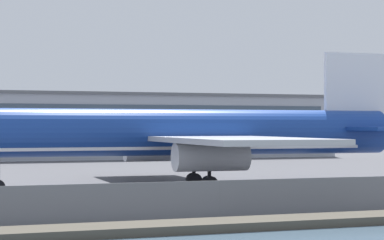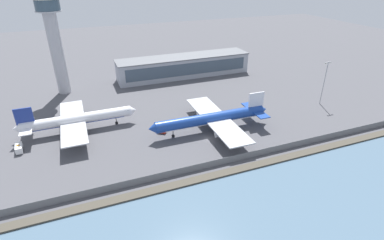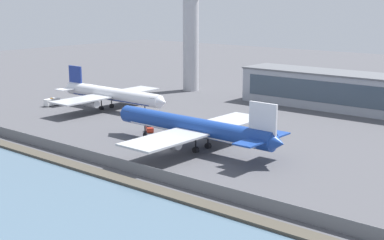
# 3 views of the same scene
# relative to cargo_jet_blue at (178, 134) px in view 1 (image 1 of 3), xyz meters

# --- Properties ---
(ground_plane) EXTENTS (500.00, 500.00, 0.00)m
(ground_plane) POSITION_rel_cargo_jet_blue_xyz_m (-4.26, -5.54, -4.95)
(ground_plane) COLOR #4C4C51
(shoreline_seawall) EXTENTS (320.00, 3.00, 0.50)m
(shoreline_seawall) POSITION_rel_cargo_jet_blue_xyz_m (-4.26, -26.04, -4.70)
(shoreline_seawall) COLOR #474238
(shoreline_seawall) RESTS_ON ground
(perimeter_fence) EXTENTS (280.00, 0.10, 2.36)m
(perimeter_fence) POSITION_rel_cargo_jet_blue_xyz_m (-4.26, -21.54, -3.77)
(perimeter_fence) COLOR slate
(perimeter_fence) RESTS_ON ground
(cargo_jet_blue) EXTENTS (48.19, 41.53, 12.97)m
(cargo_jet_blue) POSITION_rel_cargo_jet_blue_xyz_m (0.00, 0.00, 0.00)
(cargo_jet_blue) COLOR #193D93
(cargo_jet_blue) RESTS_ON ground
(terminal_building) EXTENTS (75.23, 15.01, 11.38)m
(terminal_building) POSITION_rel_cargo_jet_blue_xyz_m (11.67, 64.29, 0.76)
(terminal_building) COLOR #9EA3AD
(terminal_building) RESTS_ON ground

